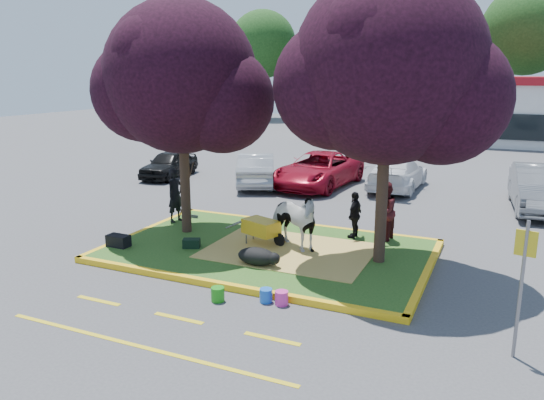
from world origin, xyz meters
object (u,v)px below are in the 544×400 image
at_px(handler, 175,195).
at_px(cow, 292,221).
at_px(wheelbarrow, 261,227).
at_px(calf, 257,256).
at_px(car_silver, 256,169).
at_px(bucket_pink, 282,298).
at_px(bucket_green, 218,294).
at_px(bucket_blue, 266,295).
at_px(car_black, 169,164).
at_px(sign_post, 522,275).

bearing_deg(handler, cow, -93.57).
bearing_deg(wheelbarrow, calf, -48.34).
bearing_deg(car_silver, calf, 91.82).
distance_m(handler, bucket_pink, 6.67).
bearing_deg(car_silver, bucket_pink, 94.22).
bearing_deg(bucket_green, handler, 132.41).
relative_size(calf, bucket_blue, 3.40).
height_order(handler, bucket_blue, handler).
height_order(wheelbarrow, car_silver, car_silver).
xyz_separation_m(wheelbarrow, bucket_green, (0.61, -3.44, -0.45)).
bearing_deg(bucket_blue, cow, 102.14).
bearing_deg(car_black, calf, -51.39).
distance_m(handler, wheelbarrow, 3.53).
xyz_separation_m(bucket_green, bucket_pink, (1.29, 0.38, -0.00)).
relative_size(calf, car_silver, 0.23).
height_order(sign_post, bucket_blue, sign_post).
height_order(car_black, car_silver, car_silver).
bearing_deg(bucket_green, bucket_pink, 16.38).
height_order(bucket_green, car_black, car_black).
height_order(calf, car_silver, car_silver).
bearing_deg(calf, bucket_blue, -43.71).
distance_m(cow, handler, 4.41).
bearing_deg(car_silver, car_black, -23.61).
relative_size(handler, bucket_pink, 5.62).
distance_m(wheelbarrow, car_black, 11.06).
height_order(calf, car_black, car_black).
height_order(calf, handler, handler).
distance_m(cow, car_silver, 8.91).
relative_size(handler, car_silver, 0.40).
relative_size(wheelbarrow, bucket_blue, 6.07).
distance_m(calf, car_black, 12.55).
bearing_deg(handler, bucket_pink, -117.32).
height_order(cow, car_silver, cow).
distance_m(cow, car_black, 11.80).
bearing_deg(car_black, bucket_blue, -52.98).
xyz_separation_m(cow, car_silver, (-4.70, 7.56, -0.24)).
bearing_deg(wheelbarrow, car_silver, 137.15).
distance_m(calf, bucket_blue, 1.83).
height_order(cow, wheelbarrow, cow).
height_order(wheelbarrow, bucket_green, wheelbarrow).
bearing_deg(bucket_pink, car_silver, 118.35).
height_order(sign_post, car_silver, sign_post).
bearing_deg(handler, car_silver, 13.28).
bearing_deg(bucket_green, car_silver, 111.93).
distance_m(wheelbarrow, sign_post, 7.16).
xyz_separation_m(handler, bucket_green, (3.99, -4.37, -0.83)).
distance_m(bucket_green, car_black, 13.99).
distance_m(sign_post, bucket_green, 5.82).
height_order(bucket_pink, car_silver, car_silver).
xyz_separation_m(cow, calf, (-0.31, -1.44, -0.56)).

